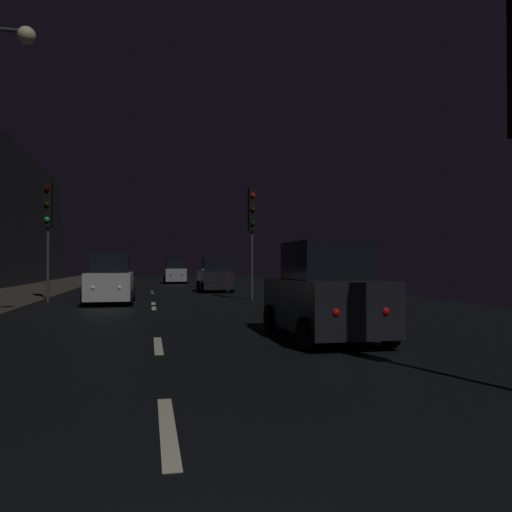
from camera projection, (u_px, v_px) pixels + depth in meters
The scene contains 9 objects.
ground at pixel (152, 296), 26.08m from camera, with size 25.72×84.00×0.02m, color black.
sidewalk_left at pixel (12, 296), 24.72m from camera, with size 4.40×84.00×0.15m, color #38332B.
lane_centerline at pixel (154, 308), 18.83m from camera, with size 0.16×27.23×0.01m.
traffic_light_far_left at pixel (48, 215), 21.64m from camera, with size 0.33×0.47×5.07m.
traffic_light_far_right at pixel (252, 219), 23.13m from camera, with size 0.32×0.46×5.02m.
car_approaching_headlights at pixel (110, 280), 20.96m from camera, with size 1.90×4.11×2.07m.
car_distant_taillights at pixel (175, 272), 42.89m from camera, with size 1.84×3.99×2.01m.
car_parked_right_far at pixel (215, 276), 29.82m from camera, with size 1.81×3.92×1.97m.
car_parked_right_near at pixel (324, 294), 11.19m from camera, with size 1.92×4.17×2.10m.
Camera 1 is at (-0.19, -2.13, 1.62)m, focal length 36.05 mm.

